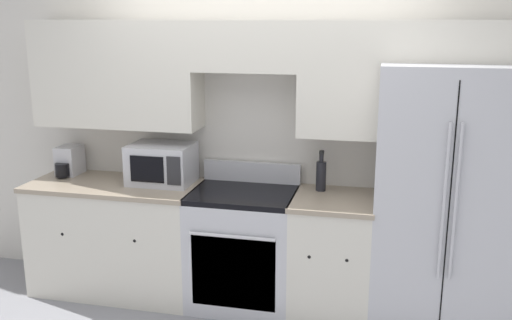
{
  "coord_description": "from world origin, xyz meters",
  "views": [
    {
      "loc": [
        0.92,
        -3.64,
        2.16
      ],
      "look_at": [
        -0.0,
        0.31,
        1.15
      ],
      "focal_mm": 40.0,
      "sensor_mm": 36.0,
      "label": 1
    }
  ],
  "objects_px": {
    "oven_range": "(243,248)",
    "bottle": "(321,175)",
    "refrigerator": "(443,198)",
    "microwave": "(162,164)"
  },
  "relations": [
    {
      "from": "refrigerator",
      "to": "bottle",
      "type": "relative_size",
      "value": 6.1
    },
    {
      "from": "refrigerator",
      "to": "oven_range",
      "type": "bearing_deg",
      "value": -177.39
    },
    {
      "from": "microwave",
      "to": "bottle",
      "type": "bearing_deg",
      "value": 3.52
    },
    {
      "from": "refrigerator",
      "to": "bottle",
      "type": "bearing_deg",
      "value": 173.39
    },
    {
      "from": "oven_range",
      "to": "bottle",
      "type": "bearing_deg",
      "value": 16.58
    },
    {
      "from": "oven_range",
      "to": "refrigerator",
      "type": "relative_size",
      "value": 0.57
    },
    {
      "from": "oven_range",
      "to": "bottle",
      "type": "xyz_separation_m",
      "value": [
        0.56,
        0.17,
        0.57
      ]
    },
    {
      "from": "refrigerator",
      "to": "microwave",
      "type": "xyz_separation_m",
      "value": [
        -2.11,
        0.03,
        0.12
      ]
    },
    {
      "from": "microwave",
      "to": "refrigerator",
      "type": "bearing_deg",
      "value": -0.68
    },
    {
      "from": "oven_range",
      "to": "refrigerator",
      "type": "height_order",
      "value": "refrigerator"
    }
  ]
}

